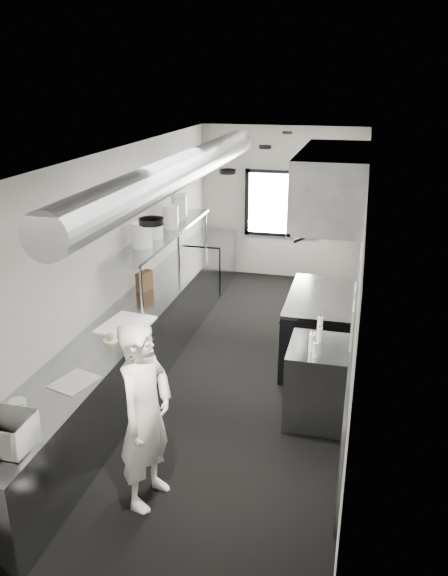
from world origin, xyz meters
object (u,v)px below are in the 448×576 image
Objects in this scene: plate_stack_a at (142,235)px; cutting_board at (125,325)px; deli_tub_a at (9,414)px; squeeze_bottle_d at (319,335)px; squeeze_bottle_e at (320,325)px; prep_counter at (130,351)px; far_work_table at (210,261)px; small_plate at (111,340)px; exhaust_hood at (333,184)px; deli_tub_b at (18,406)px; plate_stack_d at (179,207)px; plate_stack_c at (171,217)px; range at (319,328)px; plate_stack_b at (154,227)px; bottle_station at (317,383)px; pass_shelf at (165,234)px; microwave at (1,431)px; line_cook at (145,415)px; squeeze_bottle_c at (312,339)px; knife_block at (144,281)px; squeeze_bottle_b at (312,343)px; squeeze_bottle_a at (315,350)px.

cutting_board is at bearing -81.93° from plate_stack_a.
squeeze_bottle_d is at bearing 41.43° from deli_tub_a.
prep_counter is at bearing -176.53° from squeeze_bottle_e.
cutting_board is at bearing -89.08° from far_work_table.
cutting_board reaches higher than small_plate.
exhaust_hood reaches higher than cutting_board.
deli_tub_b is 4.43m from plate_stack_d.
squeeze_bottle_e is at bearing 93.45° from squeeze_bottle_d.
small_plate is 0.45× the size of plate_stack_d.
prep_counter is 2.15m from plate_stack_c.
range is 9.67× the size of squeeze_bottle_d.
plate_stack_d reaches higher than small_plate.
exhaust_hood is at bearing 1.04° from plate_stack_b.
far_work_table is (-2.30, 3.90, 0.00)m from bottle_station.
cutting_board reaches higher than bottle_station.
pass_shelf reaches higher than cutting_board.
range is at bearing 60.58° from microwave.
exhaust_hood reaches higher than far_work_table.
squeeze_bottle_e is (2.35, -2.12, -0.76)m from plate_stack_d.
line_cook is at bearing -68.37° from plate_stack_a.
deli_tub_a is at bearing -139.31° from squeeze_bottle_c.
small_plate is 1.04× the size of squeeze_bottle_c.
knife_block is at bearing 31.85° from line_cook.
squeeze_bottle_b is at bearing -86.37° from squeeze_bottle_c.
plate_stack_c is 2.88m from squeeze_bottle_e.
plate_stack_d is at bearing 95.74° from plate_stack_c.
line_cook is 3.29m from plate_stack_b.
squeeze_bottle_c is (2.16, 0.01, 0.07)m from cutting_board.
plate_stack_d reaches higher than plate_stack_b.
pass_shelf is 2.89m from squeeze_bottle_c.
plate_stack_d is (0.04, 4.48, 0.81)m from deli_tub_a.
prep_counter is at bearing -90.00° from far_work_table.
bottle_station is 0.54m from squeeze_bottle_c.
range is 4.36m from microwave.
bottle_station is at bearing 84.45° from squeeze_bottle_a.
exhaust_hood is at bearing -48.06° from far_work_table.
exhaust_hood reaches higher than deli_tub_a.
range is 3.32m from far_work_table.
squeeze_bottle_a is (0.09, -1.66, 0.51)m from range.
plate_stack_b is 2.76m from squeeze_bottle_d.
knife_block is 1.60× the size of squeeze_bottle_d.
plate_stack_a is at bearing -91.42° from far_work_table.
pass_shelf is 18.41× the size of squeeze_bottle_a.
bottle_station is 2.88× the size of plate_stack_a.
deli_tub_a is 3.01m from squeeze_bottle_b.
deli_tub_b is at bearing -140.20° from squeeze_bottle_d.
plate_stack_a is at bearing 160.41° from squeeze_bottle_d.
squeeze_bottle_c is (2.22, -3.91, 0.53)m from far_work_table.
microwave is 2.34m from cutting_board.
deli_tub_b is 3.13m from squeeze_bottle_d.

